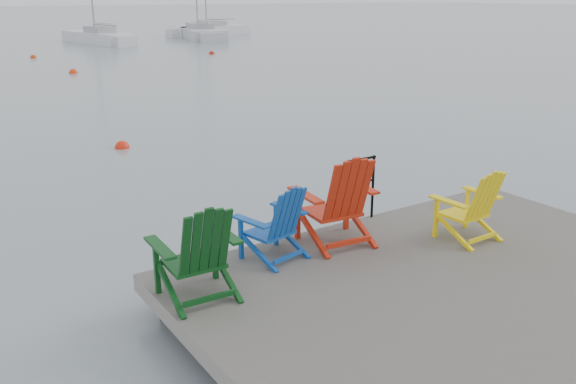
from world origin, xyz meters
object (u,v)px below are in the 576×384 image
sailboat_near (98,38)px  sailboat_mid (199,33)px  sailboat_far (210,31)px  buoy_c (212,54)px  chair_red (339,199)px  buoy_d (33,58)px  chair_blue (276,222)px  handrail (361,183)px  chair_green (198,251)px  buoy_a (122,148)px  buoy_b (73,73)px  chair_yellow (472,204)px

sailboat_near → sailboat_mid: (8.84, 1.25, -0.00)m
sailboat_far → buoy_c: bearing=145.5°
chair_red → buoy_d: bearing=91.0°
sailboat_mid → chair_blue: bearing=-99.6°
sailboat_far → sailboat_near: bearing=99.2°
handrail → chair_red: size_ratio=0.77×
sailboat_mid → buoy_d: sailboat_mid is taller
sailboat_mid → buoy_c: sailboat_mid is taller
chair_green → chair_red: bearing=12.5°
buoy_a → chair_blue: bearing=-96.2°
buoy_b → buoy_c: (9.65, 5.05, 0.00)m
handrail → chair_blue: 1.73m
chair_blue → sailboat_far: size_ratio=0.09×
buoy_c → chair_blue: bearing=-115.0°
buoy_a → buoy_c: bearing=58.5°
sailboat_near → buoy_d: 10.94m
sailboat_far → buoy_c: size_ratio=28.00×
sailboat_near → sailboat_far: size_ratio=1.11×
handrail → sailboat_far: bearing=66.2°
handrail → chair_green: chair_green is taller
chair_yellow → buoy_a: 9.41m
sailboat_mid → buoy_d: 18.31m
buoy_d → sailboat_far: bearing=35.4°
chair_red → chair_yellow: chair_red is taller
chair_red → buoy_b: (2.89, 23.81, -1.09)m
chair_yellow → sailboat_mid: sailboat_mid is taller
chair_blue → sailboat_mid: sailboat_mid is taller
handrail → chair_blue: (-1.66, -0.47, -0.08)m
handrail → sailboat_far: (19.49, 44.14, -0.69)m
sailboat_mid → buoy_a: size_ratio=39.36×
buoy_b → buoy_d: (-0.04, 8.49, 0.00)m
handrail → sailboat_mid: sailboat_mid is taller
chair_yellow → sailboat_mid: bearing=67.5°
chair_yellow → sailboat_far: (18.76, 45.46, -0.62)m
sailboat_far → chair_green: bearing=145.2°
chair_red → buoy_d: chair_red is taller
sailboat_far → buoy_d: bearing=117.0°
chair_blue → handrail: bearing=3.5°
sailboat_far → buoy_a: bearing=142.4°
sailboat_near → buoy_c: bearing=-84.3°
buoy_b → buoy_c: 10.89m
chair_blue → sailboat_far: (21.15, 44.61, -0.61)m
buoy_a → handrail: bearing=-84.5°
buoy_b → buoy_d: buoy_b is taller
buoy_b → sailboat_near: bearing=69.8°
buoy_b → sailboat_far: bearing=50.2°
chair_blue → sailboat_mid: size_ratio=0.07×
chair_green → buoy_a: size_ratio=3.03×
buoy_c → chair_green: bearing=-116.6°
chair_blue → buoy_b: 24.09m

